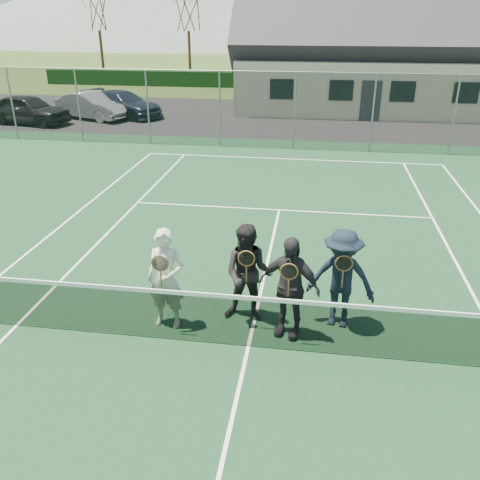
{
  "coord_description": "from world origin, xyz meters",
  "views": [
    {
      "loc": [
        0.89,
        -6.88,
        5.04
      ],
      "look_at": [
        -0.37,
        1.5,
        1.25
      ],
      "focal_mm": 38.0,
      "sensor_mm": 36.0,
      "label": 1
    }
  ],
  "objects": [
    {
      "name": "player_a",
      "position": [
        -1.48,
        0.44,
        0.92
      ],
      "size": [
        0.68,
        0.52,
        1.8
      ],
      "color": "beige",
      "rests_on": "court_surface"
    },
    {
      "name": "court_surface",
      "position": [
        0.0,
        0.0,
        0.01
      ],
      "size": [
        30.0,
        30.0,
        0.02
      ],
      "primitive_type": "cube",
      "color": "#14381E",
      "rests_on": "ground"
    },
    {
      "name": "car_a",
      "position": [
        -13.25,
        16.74,
        0.72
      ],
      "size": [
        4.43,
        2.41,
        1.43
      ],
      "primitive_type": "imported",
      "rotation": [
        0.0,
        0.0,
        1.39
      ],
      "color": "black",
      "rests_on": "ground"
    },
    {
      "name": "clubhouse",
      "position": [
        4.0,
        24.0,
        3.99
      ],
      "size": [
        15.6,
        8.2,
        7.7
      ],
      "color": "beige",
      "rests_on": "ground"
    },
    {
      "name": "player_d",
      "position": [
        1.46,
        0.88,
        0.92
      ],
      "size": [
        1.27,
        0.88,
        1.8
      ],
      "color": "black",
      "rests_on": "court_surface"
    },
    {
      "name": "perimeter_fence",
      "position": [
        0.0,
        13.5,
        1.52
      ],
      "size": [
        30.07,
        0.07,
        3.02
      ],
      "color": "slate",
      "rests_on": "ground"
    },
    {
      "name": "tarmac_carpark",
      "position": [
        -4.0,
        20.0,
        0.01
      ],
      "size": [
        40.0,
        12.0,
        0.01
      ],
      "primitive_type": "cube",
      "color": "black",
      "rests_on": "ground"
    },
    {
      "name": "ground",
      "position": [
        0.0,
        20.0,
        0.0
      ],
      "size": [
        220.0,
        220.0,
        0.0
      ],
      "primitive_type": "plane",
      "color": "#2C4518",
      "rests_on": "ground"
    },
    {
      "name": "car_b",
      "position": [
        -10.69,
        18.44,
        0.67
      ],
      "size": [
        4.32,
        2.82,
        1.34
      ],
      "primitive_type": "imported",
      "rotation": [
        0.0,
        0.0,
        1.2
      ],
      "color": "gray",
      "rests_on": "ground"
    },
    {
      "name": "car_c",
      "position": [
        -9.32,
        19.24,
        0.67
      ],
      "size": [
        4.98,
        3.49,
        1.34
      ],
      "primitive_type": "imported",
      "rotation": [
        0.0,
        0.0,
        1.18
      ],
      "color": "#171E2F",
      "rests_on": "ground"
    },
    {
      "name": "tennis_net",
      "position": [
        0.0,
        0.0,
        0.54
      ],
      "size": [
        11.68,
        0.08,
        1.1
      ],
      "color": "slate",
      "rests_on": "ground"
    },
    {
      "name": "tree_c",
      "position": [
        2.0,
        33.0,
        5.79
      ],
      "size": [
        3.2,
        3.2,
        7.77
      ],
      "color": "#322112",
      "rests_on": "ground"
    },
    {
      "name": "player_b",
      "position": [
        -0.12,
        0.82,
        0.92
      ],
      "size": [
        0.91,
        0.73,
        1.8
      ],
      "color": "black",
      "rests_on": "court_surface"
    },
    {
      "name": "court_markings",
      "position": [
        0.0,
        0.0,
        0.02
      ],
      "size": [
        11.03,
        23.83,
        0.01
      ],
      "color": "white",
      "rests_on": "court_surface"
    },
    {
      "name": "player_c",
      "position": [
        0.6,
        0.47,
        0.92
      ],
      "size": [
        1.14,
        0.72,
        1.8
      ],
      "color": "#242227",
      "rests_on": "court_surface"
    },
    {
      "name": "tree_b",
      "position": [
        -9.0,
        33.0,
        5.79
      ],
      "size": [
        3.2,
        3.2,
        7.77
      ],
      "color": "#3C2416",
      "rests_on": "ground"
    },
    {
      "name": "tree_a",
      "position": [
        -16.0,
        33.0,
        5.79
      ],
      "size": [
        3.2,
        3.2,
        7.77
      ],
      "color": "#352113",
      "rests_on": "ground"
    },
    {
      "name": "hedge_row",
      "position": [
        0.0,
        32.0,
        0.55
      ],
      "size": [
        40.0,
        1.2,
        1.1
      ],
      "primitive_type": "cube",
      "color": "black",
      "rests_on": "ground"
    }
  ]
}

